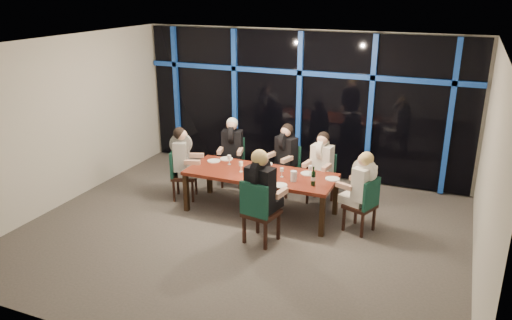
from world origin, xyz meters
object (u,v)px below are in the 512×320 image
object	(u,v)px
chair_end_left	(180,172)
diner_far_right	(321,157)
diner_end_right	(362,180)
water_pitcher	(294,176)
diner_far_mid	(285,149)
diner_far_left	(232,142)
dining_table	(260,176)
diner_near_mid	(261,182)
chair_far_right	(322,175)
chair_near_mid	(258,209)
wine_bottle	(313,178)
diner_end_left	(183,153)
chair_end_right	(365,203)
chair_far_left	(233,159)
chair_far_mid	(287,167)

from	to	relation	value
chair_end_left	diner_far_right	world-z (taller)	diner_far_right
diner_end_right	water_pitcher	bearing A→B (deg)	-61.85
diner_far_mid	diner_far_right	bearing A→B (deg)	6.53
diner_far_left	diner_far_right	xyz separation A→B (m)	(1.85, -0.14, -0.02)
chair_end_left	water_pitcher	xyz separation A→B (m)	(2.28, -0.16, 0.31)
dining_table	diner_near_mid	world-z (taller)	diner_near_mid
chair_far_right	diner_far_left	bearing A→B (deg)	-173.43
chair_near_mid	wine_bottle	distance (m)	1.09
dining_table	chair_far_right	xyz separation A→B (m)	(0.86, 0.90, -0.17)
diner_end_left	water_pitcher	size ratio (longest dim) A/B	5.12
dining_table	chair_far_right	distance (m)	1.26
diner_far_mid	diner_far_right	xyz separation A→B (m)	(0.75, -0.15, -0.02)
diner_far_left	diner_end_left	size ratio (longest dim) A/B	1.00
diner_far_left	diner_far_mid	size ratio (longest dim) A/B	1.01
chair_far_right	water_pitcher	bearing A→B (deg)	-92.82
chair_far_right	water_pitcher	distance (m)	1.12
wine_bottle	chair_end_right	bearing A→B (deg)	10.48
chair_far_right	chair_end_right	bearing A→B (deg)	-36.07
chair_end_right	diner_end_right	xyz separation A→B (m)	(-0.07, 0.03, 0.37)
chair_far_left	chair_far_right	world-z (taller)	chair_far_left
chair_end_left	diner_far_left	size ratio (longest dim) A/B	1.03
chair_end_right	diner_far_mid	world-z (taller)	diner_far_mid
chair_far_right	chair_near_mid	size ratio (longest dim) A/B	0.88
chair_far_left	chair_end_right	size ratio (longest dim) A/B	1.01
chair_end_left	diner_end_right	world-z (taller)	diner_end_right
chair_far_mid	water_pitcher	bearing A→B (deg)	-48.37
diner_end_left	water_pitcher	distance (m)	2.21
diner_near_mid	water_pitcher	size ratio (longest dim) A/B	5.67
chair_near_mid	water_pitcher	world-z (taller)	chair_near_mid
chair_far_mid	diner_far_right	world-z (taller)	diner_far_right
chair_far_mid	chair_end_right	xyz separation A→B (m)	(1.70, -1.10, -0.00)
diner_far_mid	diner_near_mid	bearing A→B (deg)	-62.83
chair_near_mid	diner_far_mid	world-z (taller)	diner_far_mid
diner_far_left	diner_near_mid	distance (m)	2.40
chair_far_right	diner_near_mid	bearing A→B (deg)	-94.98
chair_near_mid	water_pitcher	xyz separation A→B (m)	(0.25, 0.91, 0.26)
wine_bottle	diner_near_mid	bearing A→B (deg)	-127.25
water_pitcher	diner_end_right	bearing A→B (deg)	8.86
dining_table	diner_near_mid	distance (m)	1.10
diner_near_mid	chair_end_left	bearing A→B (deg)	-15.57
chair_end_left	diner_far_right	distance (m)	2.63
dining_table	water_pitcher	world-z (taller)	water_pitcher
diner_near_mid	diner_far_left	bearing A→B (deg)	-43.76
chair_far_mid	diner_far_right	distance (m)	0.84
chair_far_mid	diner_far_right	xyz separation A→B (m)	(0.72, -0.23, 0.36)
diner_far_right	chair_far_right	bearing A→B (deg)	90.00
diner_far_right	chair_end_left	bearing A→B (deg)	-153.34
chair_near_mid	diner_far_right	distance (m)	1.96
chair_end_left	chair_end_right	distance (m)	3.45
diner_far_right	diner_far_mid	bearing A→B (deg)	176.86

